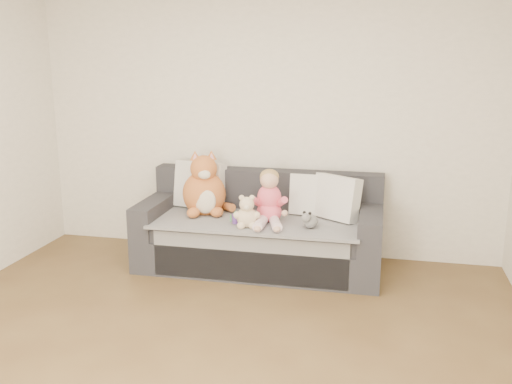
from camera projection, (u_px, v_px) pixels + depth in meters
The scene contains 10 objects.
room_shell at pixel (197, 159), 3.50m from camera, with size 5.00×5.00×5.00m.
sofa at pixel (260, 233), 5.28m from camera, with size 2.20×0.94×0.85m.
cushion_left at pixel (200, 185), 5.51m from camera, with size 0.52×0.30×0.46m.
cushion_right_back at pixel (312, 195), 5.27m from camera, with size 0.42×0.20×0.39m.
cushion_right_front at pixel (337, 198), 5.12m from camera, with size 0.47×0.40×0.41m.
toddler at pixel (269, 200), 5.01m from camera, with size 0.34×0.49×0.48m.
plush_cat at pixel (204, 190), 5.29m from camera, with size 0.50×0.49×0.62m.
teddy_bear at pixel (247, 214), 4.89m from camera, with size 0.23×0.18×0.29m.
plush_cow at pixel (310, 221), 4.88m from camera, with size 0.13×0.20×0.16m.
sippy_cup at pixel (236, 217), 5.00m from camera, with size 0.10×0.08×0.12m.
Camera 1 is at (1.10, -2.86, 1.93)m, focal length 40.00 mm.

